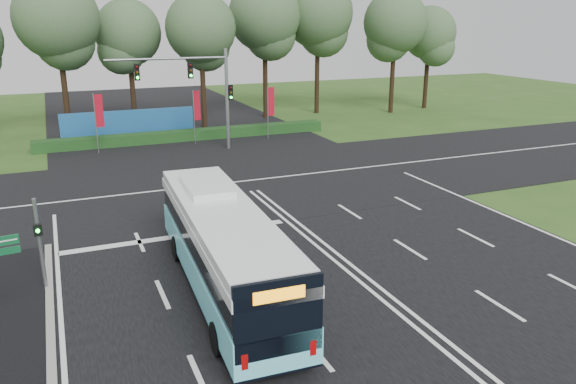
% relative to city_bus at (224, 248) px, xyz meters
% --- Properties ---
extents(ground, '(120.00, 120.00, 0.00)m').
position_rel_city_bus_xyz_m(ground, '(4.58, 0.59, -1.63)').
color(ground, '#2C4E1A').
rests_on(ground, ground).
extents(road_main, '(20.00, 120.00, 0.04)m').
position_rel_city_bus_xyz_m(road_main, '(4.58, 0.59, -1.61)').
color(road_main, black).
rests_on(road_main, ground).
extents(road_cross, '(120.00, 14.00, 0.05)m').
position_rel_city_bus_xyz_m(road_cross, '(4.58, 12.59, -1.60)').
color(road_cross, black).
rests_on(road_cross, ground).
extents(kerb_strip, '(0.25, 18.00, 0.12)m').
position_rel_city_bus_xyz_m(kerb_strip, '(-5.52, -2.41, -1.57)').
color(kerb_strip, gray).
rests_on(kerb_strip, ground).
extents(city_bus, '(2.87, 11.35, 3.23)m').
position_rel_city_bus_xyz_m(city_bus, '(0.00, 0.00, 0.00)').
color(city_bus, '#6BE6F8').
rests_on(city_bus, ground).
extents(pedestrian_signal, '(0.28, 0.41, 3.29)m').
position_rel_city_bus_xyz_m(pedestrian_signal, '(-5.62, 2.53, 0.17)').
color(pedestrian_signal, gray).
rests_on(pedestrian_signal, ground).
extents(banner_flag_left, '(0.60, 0.18, 4.16)m').
position_rel_city_bus_xyz_m(banner_flag_left, '(-1.91, 23.07, 1.10)').
color(banner_flag_left, gray).
rests_on(banner_flag_left, ground).
extents(banner_flag_mid, '(0.57, 0.23, 4.01)m').
position_rel_city_bus_xyz_m(banner_flag_mid, '(4.95, 23.58, 1.01)').
color(banner_flag_mid, gray).
rests_on(banner_flag_mid, ground).
extents(banner_flag_right, '(0.59, 0.15, 4.04)m').
position_rel_city_bus_xyz_m(banner_flag_right, '(10.62, 23.25, 1.03)').
color(banner_flag_right, gray).
rests_on(banner_flag_right, ground).
extents(traffic_light_gantry, '(8.41, 0.28, 7.00)m').
position_rel_city_bus_xyz_m(traffic_light_gantry, '(4.78, 21.09, 3.04)').
color(traffic_light_gantry, gray).
rests_on(traffic_light_gantry, ground).
extents(hedge, '(22.00, 1.20, 0.80)m').
position_rel_city_bus_xyz_m(hedge, '(4.58, 25.09, -1.23)').
color(hedge, '#143914').
rests_on(hedge, ground).
extents(blue_hoarding, '(10.00, 0.30, 2.20)m').
position_rel_city_bus_xyz_m(blue_hoarding, '(0.58, 27.59, -0.53)').
color(blue_hoarding, '#1A5590').
rests_on(blue_hoarding, ground).
extents(eucalyptus_row, '(53.09, 9.56, 12.74)m').
position_rel_city_bus_xyz_m(eucalyptus_row, '(9.01, 31.66, 6.84)').
color(eucalyptus_row, black).
rests_on(eucalyptus_row, ground).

